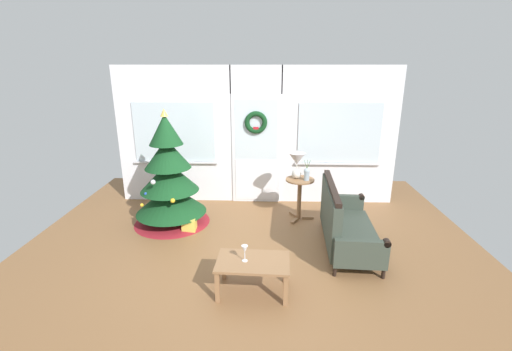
% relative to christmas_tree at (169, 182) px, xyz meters
% --- Properties ---
extents(ground_plane, '(6.76, 6.76, 0.00)m').
position_rel_christmas_tree_xyz_m(ground_plane, '(1.39, -1.03, -0.72)').
color(ground_plane, brown).
extents(back_wall_with_door, '(5.20, 0.19, 2.55)m').
position_rel_christmas_tree_xyz_m(back_wall_with_door, '(1.39, 1.05, 0.57)').
color(back_wall_with_door, white).
rests_on(back_wall_with_door, ground).
extents(christmas_tree, '(1.26, 1.26, 1.91)m').
position_rel_christmas_tree_xyz_m(christmas_tree, '(0.00, 0.00, 0.00)').
color(christmas_tree, '#4C331E').
rests_on(christmas_tree, ground).
extents(settee_sofa, '(0.80, 1.68, 0.96)m').
position_rel_christmas_tree_xyz_m(settee_sofa, '(2.70, -0.75, -0.34)').
color(settee_sofa, black).
rests_on(settee_sofa, ground).
extents(side_table, '(0.50, 0.48, 0.72)m').
position_rel_christmas_tree_xyz_m(side_table, '(2.15, 0.22, -0.21)').
color(side_table, '#8E6642').
rests_on(side_table, ground).
extents(table_lamp, '(0.28, 0.28, 0.44)m').
position_rel_christmas_tree_xyz_m(table_lamp, '(2.09, 0.26, 0.29)').
color(table_lamp, silver).
rests_on(table_lamp, side_table).
extents(flower_vase, '(0.11, 0.10, 0.35)m').
position_rel_christmas_tree_xyz_m(flower_vase, '(2.25, 0.16, 0.12)').
color(flower_vase, '#99ADBC').
rests_on(flower_vase, side_table).
extents(coffee_table, '(0.86, 0.56, 0.41)m').
position_rel_christmas_tree_xyz_m(coffee_table, '(1.45, -1.84, -0.37)').
color(coffee_table, '#8E6642').
rests_on(coffee_table, ground).
extents(wine_glass, '(0.08, 0.08, 0.20)m').
position_rel_christmas_tree_xyz_m(wine_glass, '(1.35, -1.85, -0.17)').
color(wine_glass, silver).
rests_on(wine_glass, coffee_table).
extents(gift_box, '(0.21, 0.19, 0.21)m').
position_rel_christmas_tree_xyz_m(gift_box, '(0.36, -0.29, -0.61)').
color(gift_box, '#D8C64C').
rests_on(gift_box, ground).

